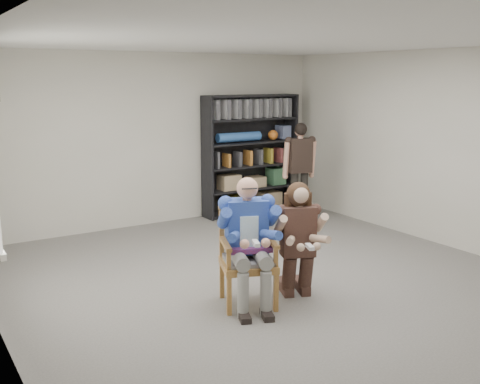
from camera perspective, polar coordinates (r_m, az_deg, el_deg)
room_shell at (r=6.29m, az=4.45°, el=2.38°), size 6.00×7.00×2.80m
floor at (r=6.66m, az=4.26°, el=-9.59°), size 6.00×7.00×0.01m
armchair at (r=5.98m, az=0.84°, el=-6.58°), size 0.80×0.79×1.07m
seated_man at (r=5.94m, az=0.84°, el=-5.10°), size 0.86×1.00×1.40m
kneeling_woman at (r=6.18m, az=5.99°, el=-5.05°), size 0.81×1.00×1.28m
bookshelf at (r=9.97m, az=1.10°, el=3.80°), size 1.80×0.38×2.10m
standing_man at (r=9.23m, az=6.08°, el=1.79°), size 0.58×0.42×1.68m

